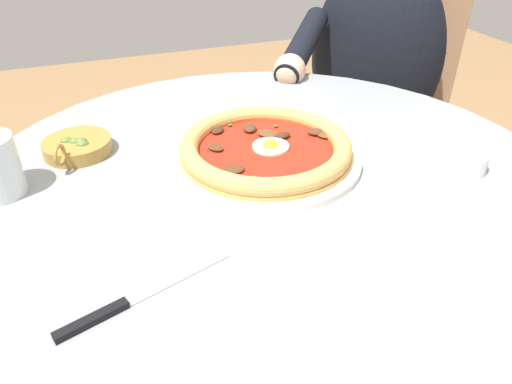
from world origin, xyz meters
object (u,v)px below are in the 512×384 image
steak_knife (122,306)px  diner_person (364,130)px  ramekin_capers (464,160)px  fork_utensil (477,292)px  dining_table (266,255)px  pizza_on_plate (266,150)px  olive_pan (77,146)px  cafe_chair_diner (380,95)px

steak_knife → diner_person: bearing=-137.3°
ramekin_capers → fork_utensil: ramekin_capers is taller
dining_table → ramekin_capers: bearing=162.2°
steak_knife → pizza_on_plate: bearing=-137.1°
olive_pan → diner_person: (-0.75, -0.32, -0.24)m
olive_pan → fork_utensil: bearing=128.6°
pizza_on_plate → cafe_chair_diner: (-0.59, -0.55, -0.20)m
diner_person → cafe_chair_diner: diner_person is taller
diner_person → dining_table: bearing=44.3°
fork_utensil → ramekin_capers: bearing=-127.2°
ramekin_capers → cafe_chair_diner: (-0.33, -0.68, -0.20)m
ramekin_capers → fork_utensil: (0.16, 0.21, -0.02)m
pizza_on_plate → cafe_chair_diner: 0.83m
pizza_on_plate → cafe_chair_diner: bearing=-137.3°
pizza_on_plate → diner_person: diner_person is taller
olive_pan → cafe_chair_diner: 0.98m
pizza_on_plate → cafe_chair_diner: cafe_chair_diner is taller
ramekin_capers → cafe_chair_diner: bearing=-115.9°
dining_table → fork_utensil: fork_utensil is taller
dining_table → pizza_on_plate: bearing=-107.7°
ramekin_capers → pizza_on_plate: bearing=-26.4°
cafe_chair_diner → steak_knife: bearing=42.8°
fork_utensil → cafe_chair_diner: size_ratio=0.16×
olive_pan → fork_utensil: (-0.37, 0.47, -0.01)m
dining_table → steak_knife: 0.34m
pizza_on_plate → ramekin_capers: 0.29m
pizza_on_plate → fork_utensil: (-0.10, 0.34, -0.02)m
steak_knife → diner_person: size_ratio=0.17×
pizza_on_plate → ramekin_capers: size_ratio=4.42×
dining_table → diner_person: bearing=-135.7°
ramekin_capers → diner_person: 0.66m
dining_table → diner_person: 0.70m
steak_knife → fork_utensil: size_ratio=1.35×
diner_person → pizza_on_plate: bearing=42.5°
pizza_on_plate → olive_pan: (0.27, -0.12, -0.01)m
dining_table → fork_utensil: 0.36m
dining_table → steak_knife: (0.23, 0.19, 0.16)m
fork_utensil → diner_person: bearing=-115.8°
dining_table → fork_utensil: (-0.12, 0.30, 0.16)m
dining_table → cafe_chair_diner: (-0.61, -0.59, -0.03)m
steak_knife → olive_pan: 0.36m
fork_utensil → cafe_chair_diner: cafe_chair_diner is taller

